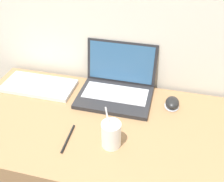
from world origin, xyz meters
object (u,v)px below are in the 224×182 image
at_px(drink_cup, 111,134).
at_px(laptop, 117,85).
at_px(pen, 68,138).
at_px(external_keyboard, 39,86).
at_px(computer_mouse, 172,103).

bearing_deg(drink_cup, laptop, 99.59).
xyz_separation_m(drink_cup, pen, (-0.18, -0.02, -0.05)).
height_order(drink_cup, external_keyboard, drink_cup).
bearing_deg(external_keyboard, drink_cup, -32.25).
xyz_separation_m(external_keyboard, pen, (0.28, -0.31, -0.01)).
bearing_deg(pen, laptop, 71.23).
bearing_deg(laptop, external_keyboard, -173.15).
bearing_deg(laptop, pen, -108.77).
bearing_deg(laptop, drink_cup, -80.41).
bearing_deg(computer_mouse, pen, -141.18).
distance_m(drink_cup, external_keyboard, 0.55).
bearing_deg(external_keyboard, computer_mouse, 1.08).
bearing_deg(laptop, computer_mouse, -7.34).
bearing_deg(computer_mouse, laptop, 172.66).
height_order(drink_cup, computer_mouse, drink_cup).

